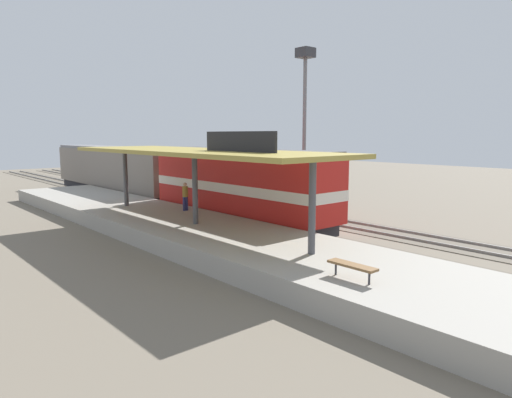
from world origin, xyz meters
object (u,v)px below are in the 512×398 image
Objects in this scene: locomotive at (239,185)px; passenger_carriage_single at (114,170)px; platform_bench at (352,266)px; person_waiting at (185,195)px; light_mast at (305,94)px; freight_car at (256,182)px.

locomotive is 18.00m from passenger_carriage_single.
passenger_carriage_single is at bearing 79.09° from platform_bench.
light_mast is at bearing 0.89° from person_waiting.
locomotive is at bearing -141.87° from freight_car.
passenger_carriage_single is (0.00, 18.00, -0.10)m from locomotive.
platform_bench is 0.12× the size of locomotive.
passenger_carriage_single is 15.11m from freight_car.
passenger_carriage_single is at bearing 80.36° from person_waiting.
platform_bench is at bearing -100.91° from passenger_carriage_single.
freight_car is at bearing 57.67° from platform_bench.
locomotive is at bearing 65.45° from platform_bench.
light_mast reaches higher than passenger_carriage_single.
passenger_carriage_single is 11.70× the size of person_waiting.
light_mast reaches higher than locomotive.
locomotive is 5.86m from freight_car.
light_mast is at bearing 13.44° from locomotive.
locomotive is at bearing -166.56° from light_mast.
locomotive is at bearing -31.56° from person_waiting.
passenger_carriage_single reaches higher than freight_car.
light_mast reaches higher than freight_car.
locomotive is (6.00, 13.13, 1.07)m from platform_bench.
locomotive is at bearing -90.00° from passenger_carriage_single.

